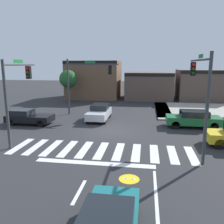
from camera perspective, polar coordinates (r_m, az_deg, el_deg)
ground_plane at (r=19.27m, az=-0.07°, el=-4.71°), size 120.00×120.00×0.00m
crosswalk_near at (r=15.07m, az=-2.66°, el=-9.45°), size 11.76×3.06×0.01m
lane_markings at (r=8.89m, az=-4.12°, el=-25.95°), size 6.80×18.75×0.01m
bike_detector_marking at (r=11.61m, az=4.26°, el=-16.21°), size 1.01×1.01×0.01m
curb_corner_northeast at (r=28.79m, az=19.83°, el=0.23°), size 10.00×10.60×0.15m
storefront_row at (r=37.80m, az=7.01°, el=7.24°), size 25.31×6.96×6.04m
traffic_signal_southeast at (r=14.96m, az=21.05°, el=6.41°), size 0.32×5.48×6.11m
traffic_signal_southwest at (r=17.13m, az=-22.51°, el=5.97°), size 0.32×4.14×5.77m
traffic_signal_northwest at (r=25.10m, az=-6.44°, el=8.61°), size 5.61×0.32×6.05m
car_silver at (r=23.06m, az=-3.15°, el=-0.06°), size 1.88×4.28×1.48m
car_green at (r=21.45m, az=19.51°, el=-1.57°), size 4.62×1.86×1.50m
car_black at (r=22.73m, az=-20.03°, el=-1.14°), size 4.17×1.89×1.36m
roadside_tree at (r=34.26m, az=-10.80°, el=7.97°), size 2.57×2.57×4.68m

